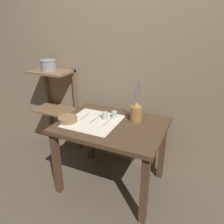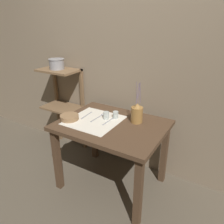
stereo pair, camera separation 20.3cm
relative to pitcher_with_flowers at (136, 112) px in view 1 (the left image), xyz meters
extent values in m
plane|color=brown|center=(-0.19, -0.15, -0.81)|extent=(12.00, 12.00, 0.00)
cube|color=gray|center=(-0.19, 0.35, 0.39)|extent=(7.00, 0.06, 2.40)
cube|color=#4C3523|center=(-0.19, -0.15, -0.11)|extent=(1.01, 0.77, 0.04)
cube|color=#4C3523|center=(-0.63, -0.47, -0.47)|extent=(0.06, 0.06, 0.68)
cube|color=#4C3523|center=(0.25, -0.47, -0.47)|extent=(0.06, 0.06, 0.68)
cube|color=#4C3523|center=(-0.63, 0.18, -0.47)|extent=(0.06, 0.06, 0.68)
cube|color=#4C3523|center=(0.25, 0.18, -0.47)|extent=(0.06, 0.06, 0.68)
cube|color=brown|center=(-1.10, 0.14, 0.26)|extent=(0.48, 0.32, 0.02)
cube|color=brown|center=(-1.10, 0.14, -0.21)|extent=(0.48, 0.32, 0.02)
cube|color=brown|center=(-1.32, 0.28, -0.27)|extent=(0.04, 0.04, 1.09)
cube|color=brown|center=(-0.88, 0.28, -0.27)|extent=(0.04, 0.04, 1.09)
cube|color=silver|center=(-0.37, -0.18, -0.09)|extent=(0.49, 0.49, 0.00)
cylinder|color=olive|center=(0.00, 0.00, -0.01)|extent=(0.11, 0.11, 0.15)
cone|color=olive|center=(0.00, 0.00, 0.08)|extent=(0.08, 0.08, 0.04)
cylinder|color=slate|center=(0.00, 0.00, 0.18)|extent=(0.03, 0.01, 0.15)
cylinder|color=slate|center=(0.02, 0.02, 0.21)|extent=(0.01, 0.03, 0.21)
cylinder|color=slate|center=(0.00, -0.01, 0.20)|extent=(0.01, 0.05, 0.19)
cylinder|color=slate|center=(0.01, 0.01, 0.20)|extent=(0.01, 0.01, 0.20)
cylinder|color=slate|center=(-0.01, -0.01, 0.21)|extent=(0.01, 0.04, 0.21)
cylinder|color=#8E6B47|center=(-0.59, -0.29, -0.07)|extent=(0.18, 0.18, 0.05)
cylinder|color=#B7C1BC|center=(-0.29, -0.09, -0.05)|extent=(0.06, 0.06, 0.07)
cylinder|color=#B7C1BC|center=(-0.22, -0.03, -0.05)|extent=(0.06, 0.06, 0.07)
cube|color=#939399|center=(-0.50, -0.13, -0.09)|extent=(0.02, 0.20, 0.00)
cube|color=#939399|center=(-0.37, -0.14, -0.09)|extent=(0.02, 0.20, 0.00)
sphere|color=#939399|center=(-0.37, -0.04, -0.08)|extent=(0.02, 0.02, 0.02)
cube|color=#939399|center=(-0.24, -0.13, -0.09)|extent=(0.02, 0.20, 0.00)
cylinder|color=#939399|center=(-1.12, 0.14, 0.34)|extent=(0.17, 0.17, 0.12)
cylinder|color=#939399|center=(-1.12, 0.14, 0.39)|extent=(0.18, 0.18, 0.01)
camera|label=1|loc=(0.59, -1.85, 0.83)|focal=35.00mm
camera|label=2|loc=(0.77, -1.75, 0.83)|focal=35.00mm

